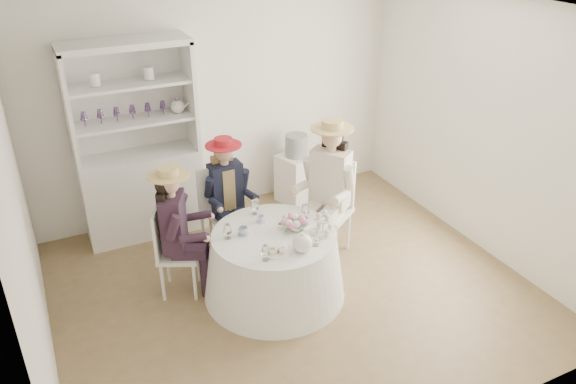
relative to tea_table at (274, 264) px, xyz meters
name	(u,v)px	position (x,y,z in m)	size (l,w,h in m)	color
ground	(292,289)	(0.18, -0.02, -0.34)	(4.50, 4.50, 0.00)	brown
ceiling	(294,11)	(0.18, -0.02, 2.36)	(4.50, 4.50, 0.00)	white
wall_back	(218,102)	(0.18, 1.98, 1.01)	(4.50, 4.50, 0.00)	white
wall_front	(437,292)	(0.18, -2.02, 1.01)	(4.50, 4.50, 0.00)	white
wall_left	(20,223)	(-2.07, -0.02, 1.01)	(4.50, 4.50, 0.00)	white
wall_right	(485,128)	(2.43, -0.02, 1.01)	(4.50, 4.50, 0.00)	white
tea_table	(274,264)	(0.00, 0.00, 0.00)	(1.39, 1.39, 0.68)	white
hutch	(140,169)	(-0.86, 1.74, 0.45)	(1.36, 0.61, 2.23)	silver
side_table	(296,178)	(1.06, 1.65, -0.02)	(0.40, 0.40, 0.63)	silver
hatbox	(296,145)	(1.06, 1.65, 0.43)	(0.28, 0.28, 0.28)	black
guest_left	(176,224)	(-0.81, 0.43, 0.43)	(0.57, 0.52, 1.35)	silver
guest_mid	(227,190)	(-0.13, 0.91, 0.42)	(0.48, 0.50, 1.33)	silver
guest_right	(329,182)	(0.82, 0.41, 0.53)	(0.66, 0.62, 1.54)	silver
spare_chair	(216,203)	(-0.21, 1.05, 0.21)	(0.51, 0.51, 1.01)	silver
teacup_a	(243,231)	(-0.26, 0.11, 0.38)	(0.09, 0.09, 0.07)	white
teacup_b	(261,219)	(-0.02, 0.26, 0.37)	(0.07, 0.07, 0.06)	white
teacup_c	(297,221)	(0.29, 0.08, 0.38)	(0.08, 0.08, 0.07)	white
flower_bowl	(296,227)	(0.23, -0.01, 0.37)	(0.22, 0.22, 0.05)	white
flower_arrangement	(292,221)	(0.19, 0.00, 0.43)	(0.19, 0.19, 0.07)	pink
table_teapot	(303,243)	(0.12, -0.36, 0.42)	(0.25, 0.18, 0.19)	white
sandwich_plate	(277,251)	(-0.10, -0.30, 0.36)	(0.24, 0.24, 0.05)	white
cupcake_stand	(323,226)	(0.42, -0.18, 0.42)	(0.23, 0.23, 0.22)	white
stemware_set	(274,227)	(0.00, 0.00, 0.42)	(0.90, 0.87, 0.15)	white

